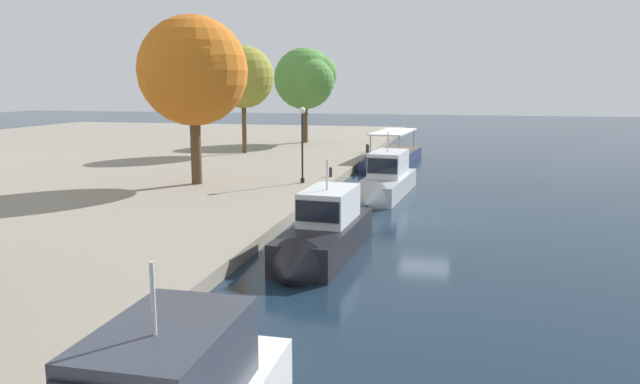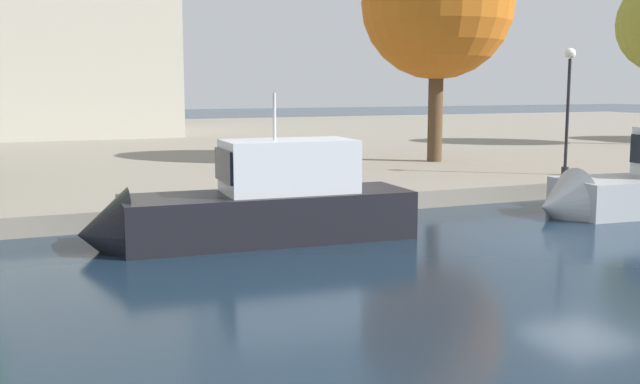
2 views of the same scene
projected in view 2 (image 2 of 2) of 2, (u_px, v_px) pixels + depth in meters
name	position (u px, v px, depth m)	size (l,w,h in m)	color
ground_plane	(584.00, 244.00, 18.94)	(220.00, 220.00, 0.00)	#142333
dock_promenade	(218.00, 141.00, 49.65)	(120.00, 55.00, 0.57)	gray
motor_yacht_1	(250.00, 211.00, 19.12)	(8.51, 2.73, 4.41)	black
lamp_post	(568.00, 96.00, 28.36)	(0.41, 0.41, 4.78)	black
tree_3	(439.00, 0.00, 32.79)	(6.72, 6.72, 10.36)	#4C3823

